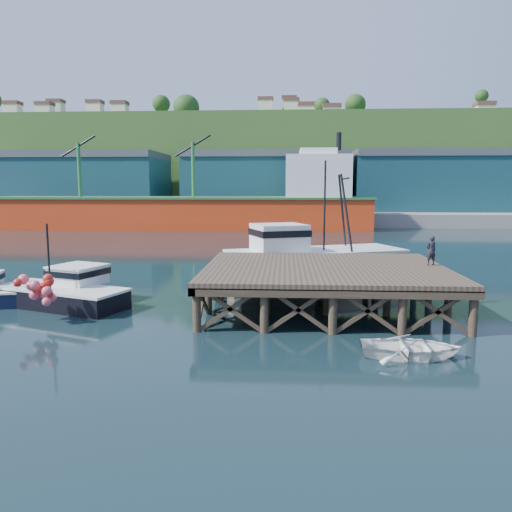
# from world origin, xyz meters

# --- Properties ---
(ground) EXTENTS (300.00, 300.00, 0.00)m
(ground) POSITION_xyz_m (0.00, 0.00, 0.00)
(ground) COLOR black
(ground) RESTS_ON ground
(wharf) EXTENTS (12.00, 10.00, 2.62)m
(wharf) POSITION_xyz_m (5.50, -0.19, 1.94)
(wharf) COLOR brown
(wharf) RESTS_ON ground
(far_quay) EXTENTS (160.00, 40.00, 2.00)m
(far_quay) POSITION_xyz_m (0.00, 70.00, 1.00)
(far_quay) COLOR gray
(far_quay) RESTS_ON ground
(warehouse_left) EXTENTS (32.00, 16.00, 9.00)m
(warehouse_left) POSITION_xyz_m (-35.00, 65.00, 6.50)
(warehouse_left) COLOR #17484D
(warehouse_left) RESTS_ON far_quay
(warehouse_mid) EXTENTS (28.00, 16.00, 9.00)m
(warehouse_mid) POSITION_xyz_m (0.00, 65.00, 6.50)
(warehouse_mid) COLOR #17484D
(warehouse_mid) RESTS_ON far_quay
(warehouse_right) EXTENTS (30.00, 16.00, 9.00)m
(warehouse_right) POSITION_xyz_m (30.00, 65.00, 6.50)
(warehouse_right) COLOR #17484D
(warehouse_right) RESTS_ON far_quay
(cargo_ship) EXTENTS (55.50, 10.00, 13.75)m
(cargo_ship) POSITION_xyz_m (-8.46, 48.00, 3.31)
(cargo_ship) COLOR red
(cargo_ship) RESTS_ON ground
(hillside) EXTENTS (220.00, 50.00, 22.00)m
(hillside) POSITION_xyz_m (0.00, 100.00, 11.00)
(hillside) COLOR #2D511E
(hillside) RESTS_ON ground
(boat_black) EXTENTS (7.42, 6.16, 4.30)m
(boat_black) POSITION_xyz_m (-7.76, -0.50, 0.79)
(boat_black) COLOR black
(boat_black) RESTS_ON ground
(trawler) EXTENTS (12.31, 8.10, 7.77)m
(trawler) POSITION_xyz_m (5.26, 7.66, 1.60)
(trawler) COLOR #D0B486
(trawler) RESTS_ON ground
(dinghy) EXTENTS (3.69, 2.74, 0.74)m
(dinghy) POSITION_xyz_m (8.04, -7.45, 0.37)
(dinghy) COLOR white
(dinghy) RESTS_ON ground
(dockworker) EXTENTS (0.62, 0.49, 1.51)m
(dockworker) POSITION_xyz_m (10.90, 0.55, 2.88)
(dockworker) COLOR black
(dockworker) RESTS_ON wharf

